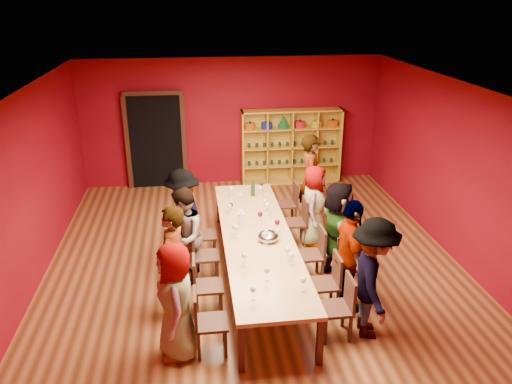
# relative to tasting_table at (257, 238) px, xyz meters

# --- Properties ---
(room_shell) EXTENTS (7.10, 9.10, 3.04)m
(room_shell) POSITION_rel_tasting_table_xyz_m (0.00, 0.00, 0.80)
(room_shell) COLOR #5D3018
(room_shell) RESTS_ON ground
(tasting_table) EXTENTS (1.10, 4.50, 0.75)m
(tasting_table) POSITION_rel_tasting_table_xyz_m (0.00, 0.00, 0.00)
(tasting_table) COLOR #AD7F48
(tasting_table) RESTS_ON ground
(doorway) EXTENTS (1.40, 0.17, 2.30)m
(doorway) POSITION_rel_tasting_table_xyz_m (-1.80, 4.43, 0.42)
(doorway) COLOR black
(doorway) RESTS_ON ground
(shelving_unit) EXTENTS (2.40, 0.40, 1.80)m
(shelving_unit) POSITION_rel_tasting_table_xyz_m (1.40, 4.32, 0.28)
(shelving_unit) COLOR gold
(shelving_unit) RESTS_ON ground
(chair_person_left_0) EXTENTS (0.42, 0.42, 0.89)m
(chair_person_left_0) POSITION_rel_tasting_table_xyz_m (-0.91, -1.73, -0.20)
(chair_person_left_0) COLOR black
(chair_person_left_0) RESTS_ON ground
(person_left_0) EXTENTS (0.47, 0.80, 1.58)m
(person_left_0) POSITION_rel_tasting_table_xyz_m (-1.25, -1.73, 0.09)
(person_left_0) COLOR #5A88BA
(person_left_0) RESTS_ON ground
(chair_person_left_1) EXTENTS (0.42, 0.42, 0.89)m
(chair_person_left_1) POSITION_rel_tasting_table_xyz_m (-0.91, -0.88, -0.20)
(chair_person_left_1) COLOR black
(chair_person_left_1) RESTS_ON ground
(person_left_1) EXTENTS (0.62, 0.73, 1.71)m
(person_left_1) POSITION_rel_tasting_table_xyz_m (-1.32, -0.88, 0.15)
(person_left_1) COLOR #597EB8
(person_left_1) RESTS_ON ground
(chair_person_left_2) EXTENTS (0.42, 0.42, 0.89)m
(chair_person_left_2) POSITION_rel_tasting_table_xyz_m (-0.91, 0.01, -0.20)
(chair_person_left_2) COLOR black
(chair_person_left_2) RESTS_ON ground
(person_left_2) EXTENTS (0.50, 0.81, 1.59)m
(person_left_2) POSITION_rel_tasting_table_xyz_m (-1.16, 0.01, 0.10)
(person_left_2) COLOR silver
(person_left_2) RESTS_ON ground
(chair_person_left_3) EXTENTS (0.42, 0.42, 0.89)m
(chair_person_left_3) POSITION_rel_tasting_table_xyz_m (-0.91, 0.76, -0.20)
(chair_person_left_3) COLOR black
(chair_person_left_3) RESTS_ON ground
(person_left_3) EXTENTS (0.80, 1.15, 1.64)m
(person_left_3) POSITION_rel_tasting_table_xyz_m (-1.16, 0.76, 0.12)
(person_left_3) COLOR #5F89C4
(person_left_3) RESTS_ON ground
(chair_person_right_0) EXTENTS (0.42, 0.42, 0.89)m
(chair_person_right_0) POSITION_rel_tasting_table_xyz_m (0.91, -1.65, -0.20)
(chair_person_right_0) COLOR black
(chair_person_right_0) RESTS_ON ground
(person_right_0) EXTENTS (0.64, 1.16, 1.71)m
(person_right_0) POSITION_rel_tasting_table_xyz_m (1.32, -1.65, 0.15)
(person_right_0) COLOR #6089C6
(person_right_0) RESTS_ON ground
(chair_person_right_1) EXTENTS (0.42, 0.42, 0.89)m
(chair_person_right_1) POSITION_rel_tasting_table_xyz_m (0.91, -1.04, -0.20)
(chair_person_right_1) COLOR black
(chair_person_right_1) RESTS_ON ground
(person_right_1) EXTENTS (0.47, 1.01, 1.72)m
(person_right_1) POSITION_rel_tasting_table_xyz_m (1.19, -1.04, 0.16)
(person_right_1) COLOR #47474C
(person_right_1) RESTS_ON ground
(chair_person_right_2) EXTENTS (0.42, 0.42, 0.89)m
(chair_person_right_2) POSITION_rel_tasting_table_xyz_m (0.91, -0.18, -0.20)
(chair_person_right_2) COLOR black
(chair_person_right_2) RESTS_ON ground
(person_right_2) EXTENTS (0.56, 1.57, 1.66)m
(person_right_2) POSITION_rel_tasting_table_xyz_m (1.26, -0.18, 0.13)
(person_right_2) COLOR #D38D91
(person_right_2) RESTS_ON ground
(chair_person_right_3) EXTENTS (0.42, 0.42, 0.89)m
(chair_person_right_3) POSITION_rel_tasting_table_xyz_m (0.91, 1.05, -0.20)
(chair_person_right_3) COLOR black
(chair_person_right_3) RESTS_ON ground
(person_right_3) EXTENTS (0.66, 0.84, 1.51)m
(person_right_3) POSITION_rel_tasting_table_xyz_m (1.18, 1.05, 0.06)
(person_right_3) COLOR silver
(person_right_3) RESTS_ON ground
(chair_person_right_4) EXTENTS (0.42, 0.42, 0.89)m
(chair_person_right_4) POSITION_rel_tasting_table_xyz_m (0.91, 1.90, -0.20)
(chair_person_right_4) COLOR black
(chair_person_right_4) RESTS_ON ground
(person_right_4) EXTENTS (0.57, 0.73, 1.85)m
(person_right_4) POSITION_rel_tasting_table_xyz_m (1.32, 1.90, 0.23)
(person_right_4) COLOR pink
(person_right_4) RESTS_ON ground
(wine_glass_0) EXTENTS (0.07, 0.07, 0.18)m
(wine_glass_0) POSITION_rel_tasting_table_xyz_m (0.28, 1.04, 0.18)
(wine_glass_0) COLOR silver
(wine_glass_0) RESTS_ON tasting_table
(wine_glass_1) EXTENTS (0.08, 0.08, 0.20)m
(wine_glass_1) POSITION_rel_tasting_table_xyz_m (-0.32, -0.01, 0.20)
(wine_glass_1) COLOR silver
(wine_glass_1) RESTS_ON tasting_table
(wine_glass_2) EXTENTS (0.08, 0.08, 0.20)m
(wine_glass_2) POSITION_rel_tasting_table_xyz_m (-0.05, -1.33, 0.19)
(wine_glass_2) COLOR silver
(wine_glass_2) RESTS_ON tasting_table
(wine_glass_3) EXTENTS (0.08, 0.08, 0.20)m
(wine_glass_3) POSITION_rel_tasting_table_xyz_m (0.33, 1.86, 0.19)
(wine_glass_3) COLOR silver
(wine_glass_3) RESTS_ON tasting_table
(wine_glass_4) EXTENTS (0.09, 0.09, 0.22)m
(wine_glass_4) POSITION_rel_tasting_table_xyz_m (-0.36, 0.03, 0.21)
(wine_glass_4) COLOR silver
(wine_glass_4) RESTS_ON tasting_table
(wine_glass_5) EXTENTS (0.07, 0.07, 0.18)m
(wine_glass_5) POSITION_rel_tasting_table_xyz_m (-0.37, 0.89, 0.19)
(wine_glass_5) COLOR silver
(wine_glass_5) RESTS_ON tasting_table
(wine_glass_6) EXTENTS (0.08, 0.08, 0.21)m
(wine_glass_6) POSITION_rel_tasting_table_xyz_m (-0.28, 1.66, 0.20)
(wine_glass_6) COLOR silver
(wine_glass_6) RESTS_ON tasting_table
(wine_glass_7) EXTENTS (0.08, 0.08, 0.20)m
(wine_glass_7) POSITION_rel_tasting_table_xyz_m (0.33, -0.82, 0.20)
(wine_glass_7) COLOR silver
(wine_glass_7) RESTS_ON tasting_table
(wine_glass_8) EXTENTS (0.08, 0.08, 0.19)m
(wine_glass_8) POSITION_rel_tasting_table_xyz_m (-0.34, 0.94, 0.19)
(wine_glass_8) COLOR silver
(wine_glass_8) RESTS_ON tasting_table
(wine_glass_9) EXTENTS (0.09, 0.09, 0.21)m
(wine_glass_9) POSITION_rel_tasting_table_xyz_m (-0.31, -0.92, 0.21)
(wine_glass_9) COLOR silver
(wine_glass_9) RESTS_ON tasting_table
(wine_glass_10) EXTENTS (0.08, 0.08, 0.19)m
(wine_glass_10) POSITION_rel_tasting_table_xyz_m (0.37, -0.96, 0.19)
(wine_glass_10) COLOR silver
(wine_glass_10) RESTS_ON tasting_table
(wine_glass_11) EXTENTS (0.08, 0.08, 0.21)m
(wine_glass_11) POSITION_rel_tasting_table_xyz_m (0.29, 0.83, 0.20)
(wine_glass_11) COLOR silver
(wine_glass_11) RESTS_ON tasting_table
(wine_glass_12) EXTENTS (0.09, 0.09, 0.22)m
(wine_glass_12) POSITION_rel_tasting_table_xyz_m (0.11, 0.45, 0.21)
(wine_glass_12) COLOR silver
(wine_glass_12) RESTS_ON tasting_table
(wine_glass_13) EXTENTS (0.08, 0.08, 0.20)m
(wine_glass_13) POSITION_rel_tasting_table_xyz_m (0.28, 1.67, 0.20)
(wine_glass_13) COLOR silver
(wine_glass_13) RESTS_ON tasting_table
(wine_glass_14) EXTENTS (0.08, 0.08, 0.20)m
(wine_glass_14) POSITION_rel_tasting_table_xyz_m (0.37, -1.64, 0.20)
(wine_glass_14) COLOR silver
(wine_glass_14) RESTS_ON tasting_table
(wine_glass_15) EXTENTS (0.07, 0.07, 0.19)m
(wine_glass_15) POSITION_rel_tasting_table_xyz_m (-0.29, -1.75, 0.19)
(wine_glass_15) COLOR silver
(wine_glass_15) RESTS_ON tasting_table
(wine_glass_16) EXTENTS (0.07, 0.07, 0.18)m
(wine_glass_16) POSITION_rel_tasting_table_xyz_m (-0.12, 1.39, 0.18)
(wine_glass_16) COLOR silver
(wine_glass_16) RESTS_ON tasting_table
(wine_glass_17) EXTENTS (0.09, 0.09, 0.22)m
(wine_glass_17) POSITION_rel_tasting_table_xyz_m (0.34, 0.10, 0.21)
(wine_glass_17) COLOR silver
(wine_glass_17) RESTS_ON tasting_table
(wine_glass_18) EXTENTS (0.07, 0.07, 0.19)m
(wine_glass_18) POSITION_rel_tasting_table_xyz_m (0.31, -0.15, 0.19)
(wine_glass_18) COLOR silver
(wine_glass_18) RESTS_ON tasting_table
(spittoon_bowl) EXTENTS (0.33, 0.33, 0.18)m
(spittoon_bowl) POSITION_rel_tasting_table_xyz_m (0.14, -0.21, 0.13)
(spittoon_bowl) COLOR silver
(spittoon_bowl) RESTS_ON tasting_table
(carafe_a) EXTENTS (0.11, 0.11, 0.29)m
(carafe_a) POSITION_rel_tasting_table_xyz_m (-0.22, 0.36, 0.18)
(carafe_a) COLOR silver
(carafe_a) RESTS_ON tasting_table
(carafe_b) EXTENTS (0.10, 0.10, 0.23)m
(carafe_b) POSITION_rel_tasting_table_xyz_m (0.10, -0.30, 0.15)
(carafe_b) COLOR silver
(carafe_b) RESTS_ON tasting_table
(wine_bottle) EXTENTS (0.10, 0.10, 0.31)m
(wine_bottle) POSITION_rel_tasting_table_xyz_m (0.14, 1.67, 0.17)
(wine_bottle) COLOR #123315
(wine_bottle) RESTS_ON tasting_table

